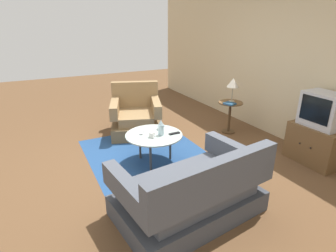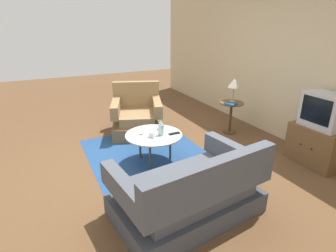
# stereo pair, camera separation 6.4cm
# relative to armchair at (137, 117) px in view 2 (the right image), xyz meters

# --- Properties ---
(ground_plane) EXTENTS (16.00, 16.00, 0.00)m
(ground_plane) POSITION_rel_armchair_xyz_m (1.32, -0.17, -0.31)
(ground_plane) COLOR brown
(back_wall) EXTENTS (9.00, 0.12, 2.70)m
(back_wall) POSITION_rel_armchair_xyz_m (1.32, 2.36, 1.04)
(back_wall) COLOR #CCB78E
(back_wall) RESTS_ON ground
(area_rug) EXTENTS (2.69, 1.85, 0.00)m
(area_rug) POSITION_rel_armchair_xyz_m (1.30, -0.20, -0.31)
(area_rug) COLOR navy
(area_rug) RESTS_ON ground
(armchair) EXTENTS (1.20, 1.18, 0.94)m
(armchair) POSITION_rel_armchair_xyz_m (0.00, 0.00, 0.00)
(armchair) COLOR brown
(armchair) RESTS_ON ground
(couch) EXTENTS (1.16, 1.69, 0.85)m
(couch) POSITION_rel_armchair_xyz_m (2.62, -0.33, -0.03)
(couch) COLOR #3E424B
(couch) RESTS_ON ground
(coffee_table) EXTENTS (0.86, 0.86, 0.47)m
(coffee_table) POSITION_rel_armchair_xyz_m (1.30, -0.20, 0.12)
(coffee_table) COLOR #B2C6C1
(coffee_table) RESTS_ON ground
(side_table) EXTENTS (0.46, 0.46, 0.62)m
(side_table) POSITION_rel_armchair_xyz_m (0.83, 1.62, 0.13)
(side_table) COLOR brown
(side_table) RESTS_ON ground
(tv_stand) EXTENTS (0.77, 0.50, 0.59)m
(tv_stand) POSITION_rel_armchair_xyz_m (2.40, 2.02, -0.02)
(tv_stand) COLOR brown
(tv_stand) RESTS_ON ground
(television) EXTENTS (0.56, 0.40, 0.51)m
(television) POSITION_rel_armchair_xyz_m (2.40, 2.03, 0.53)
(television) COLOR #B7B7BC
(television) RESTS_ON tv_stand
(table_lamp) EXTENTS (0.23, 0.23, 0.45)m
(table_lamp) POSITION_rel_armchair_xyz_m (0.83, 1.64, 0.66)
(table_lamp) COLOR #9E937A
(table_lamp) RESTS_ON side_table
(vase) EXTENTS (0.09, 0.09, 0.24)m
(vase) POSITION_rel_armchair_xyz_m (1.37, -0.11, 0.27)
(vase) COLOR silver
(vase) RESTS_ON coffee_table
(mug) EXTENTS (0.13, 0.09, 0.08)m
(mug) POSITION_rel_armchair_xyz_m (1.39, -0.26, 0.19)
(mug) COLOR white
(mug) RESTS_ON coffee_table
(bowl) EXTENTS (0.13, 0.13, 0.05)m
(bowl) POSITION_rel_armchair_xyz_m (1.17, -0.01, 0.18)
(bowl) COLOR slate
(bowl) RESTS_ON coffee_table
(tv_remote_dark) EXTENTS (0.05, 0.17, 0.02)m
(tv_remote_dark) POSITION_rel_armchair_xyz_m (1.43, 0.09, 0.16)
(tv_remote_dark) COLOR black
(tv_remote_dark) RESTS_ON coffee_table
(tv_remote_silver) EXTENTS (0.17, 0.13, 0.02)m
(tv_remote_silver) POSITION_rel_armchair_xyz_m (1.17, -0.34, 0.16)
(tv_remote_silver) COLOR #B2B2B7
(tv_remote_silver) RESTS_ON coffee_table
(book) EXTENTS (0.23, 0.21, 0.03)m
(book) POSITION_rel_armchair_xyz_m (0.95, 1.50, 0.32)
(book) COLOR navy
(book) RESTS_ON side_table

